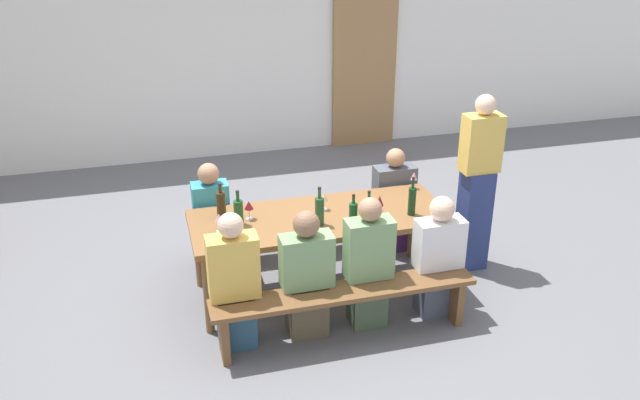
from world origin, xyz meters
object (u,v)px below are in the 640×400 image
(wine_bottle_0, at_px, (353,214))
(wine_glass_4, at_px, (414,177))
(bench_far, at_px, (300,220))
(seated_guest_far_0, at_px, (212,222))
(wine_bottle_5, at_px, (412,201))
(wine_bottle_2, at_px, (221,204))
(wine_bottle_3, at_px, (239,212))
(seated_guest_far_1, at_px, (393,203))
(wine_glass_1, at_px, (380,201))
(tasting_table, at_px, (320,223))
(wooden_door, at_px, (364,71))
(wine_glass_0, at_px, (324,197))
(bench_near, at_px, (345,299))
(wine_glass_3, at_px, (219,218))
(seated_guest_near_3, at_px, (438,259))
(wine_bottle_4, at_px, (319,211))
(wine_glass_2, at_px, (249,206))
(wine_bottle_1, at_px, (368,215))
(seated_guest_near_0, at_px, (234,285))
(seated_guest_near_1, at_px, (307,277))
(seated_guest_near_2, at_px, (368,266))
(standing_host, at_px, (477,187))

(wine_bottle_0, xyz_separation_m, wine_glass_4, (0.79, 0.59, 0.01))
(bench_far, height_order, seated_guest_far_0, seated_guest_far_0)
(wine_bottle_5, bearing_deg, wine_bottle_2, 166.00)
(wine_bottle_3, distance_m, seated_guest_far_1, 1.74)
(wine_glass_1, distance_m, wine_glass_4, 0.66)
(tasting_table, distance_m, wine_bottle_2, 0.86)
(wine_glass_4, bearing_deg, wine_bottle_2, -176.30)
(wooden_door, distance_m, wine_glass_0, 3.86)
(bench_near, relative_size, wine_glass_0, 12.54)
(wooden_door, distance_m, wine_glass_3, 4.48)
(wine_bottle_0, xyz_separation_m, seated_guest_near_3, (0.64, -0.32, -0.35))
(tasting_table, distance_m, wine_bottle_4, 0.26)
(seated_guest_far_1, bearing_deg, wooden_door, 166.64)
(wine_bottle_5, xyz_separation_m, seated_guest_far_0, (-1.64, 0.76, -0.35))
(wine_glass_2, distance_m, wine_glass_4, 1.61)
(wooden_door, xyz_separation_m, bench_near, (-1.64, -4.37, -0.69))
(bench_near, relative_size, wine_glass_3, 12.94)
(seated_guest_far_1, bearing_deg, bench_far, -99.35)
(wine_bottle_1, bearing_deg, seated_guest_near_0, -168.24)
(wine_bottle_0, height_order, wine_bottle_5, wine_bottle_5)
(seated_guest_near_0, bearing_deg, wine_bottle_4, -62.20)
(wine_glass_0, relative_size, seated_guest_near_1, 0.15)
(wine_glass_1, distance_m, wine_glass_2, 1.12)
(seated_guest_near_2, bearing_deg, wooden_door, -18.27)
(bench_far, bearing_deg, wine_glass_4, -21.86)
(wine_glass_2, bearing_deg, seated_guest_near_0, -109.85)
(tasting_table, distance_m, wine_glass_1, 0.55)
(seated_guest_near_0, bearing_deg, seated_guest_near_1, -90.00)
(wine_glass_0, xyz_separation_m, seated_guest_far_0, (-0.94, 0.47, -0.34))
(seated_guest_near_3, bearing_deg, bench_far, 33.13)
(wine_bottle_5, bearing_deg, wine_glass_4, 65.54)
(wine_glass_1, height_order, standing_host, standing_host)
(tasting_table, xyz_separation_m, wine_bottle_1, (0.32, -0.34, 0.20))
(wine_glass_1, bearing_deg, bench_near, -128.77)
(wine_bottle_3, bearing_deg, wine_bottle_2, 122.22)
(seated_guest_near_0, xyz_separation_m, seated_guest_near_2, (1.09, 0.00, -0.01))
(wine_bottle_0, relative_size, standing_host, 0.17)
(wine_bottle_5, height_order, seated_guest_far_1, wine_bottle_5)
(wine_bottle_0, distance_m, wine_bottle_2, 1.13)
(wine_bottle_5, relative_size, wine_glass_3, 2.13)
(wine_bottle_3, bearing_deg, wooden_door, 57.14)
(wine_bottle_0, xyz_separation_m, wine_glass_2, (-0.81, 0.36, 0.01))
(wooden_door, relative_size, wine_bottle_4, 6.14)
(wine_bottle_0, xyz_separation_m, wine_glass_3, (-1.08, 0.19, 0.01))
(wine_bottle_2, bearing_deg, wine_glass_1, -13.56)
(wine_glass_4, distance_m, standing_host, 0.58)
(bench_far, distance_m, standing_host, 1.72)
(tasting_table, bearing_deg, seated_guest_near_1, -114.76)
(tasting_table, bearing_deg, seated_guest_near_3, -34.16)
(wine_bottle_5, height_order, wine_glass_2, wine_bottle_5)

